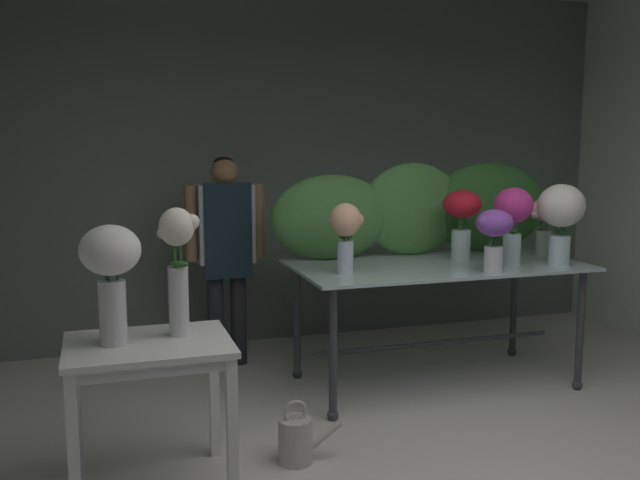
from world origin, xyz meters
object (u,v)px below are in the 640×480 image
object	(u,v)px
florist	(226,239)
vase_peach_stock	(346,230)
vase_violet_tulips	(494,232)
vase_white_roses_tall	(111,269)
display_table_glass	(436,281)
vase_magenta_carnations	(513,215)
vase_cream_lisianthus_tall	(178,262)
watering_can	(296,439)
side_table_white	(149,361)
vase_crimson_dahlias	(462,216)
vase_blush_freesia	(544,220)
vase_ivory_hydrangea	(561,213)

from	to	relation	value
florist	vase_peach_stock	world-z (taller)	florist
florist	vase_violet_tulips	size ratio (longest dim) A/B	3.86
vase_violet_tulips	vase_white_roses_tall	distance (m)	2.38
display_table_glass	vase_magenta_carnations	bearing A→B (deg)	-25.76
vase_peach_stock	vase_white_roses_tall	bearing A→B (deg)	-151.57
florist	vase_white_roses_tall	xyz separation A→B (m)	(-0.84, -1.76, 0.15)
vase_magenta_carnations	vase_cream_lisianthus_tall	size ratio (longest dim) A/B	0.83
vase_magenta_carnations	watering_can	bearing A→B (deg)	-158.47
vase_magenta_carnations	vase_violet_tulips	xyz separation A→B (m)	(-0.25, -0.19, -0.08)
side_table_white	vase_cream_lisianthus_tall	bearing A→B (deg)	21.01
side_table_white	vase_magenta_carnations	size ratio (longest dim) A/B	1.49
vase_crimson_dahlias	vase_cream_lisianthus_tall	xyz separation A→B (m)	(-2.03, -0.92, -0.05)
vase_blush_freesia	vase_white_roses_tall	world-z (taller)	vase_white_roses_tall
florist	vase_ivory_hydrangea	size ratio (longest dim) A/B	2.86
watering_can	vase_peach_stock	bearing A→B (deg)	53.93
display_table_glass	side_table_white	distance (m)	2.19
florist	vase_cream_lisianthus_tall	bearing A→B (deg)	-107.31
vase_white_roses_tall	watering_can	distance (m)	1.32
side_table_white	vase_peach_stock	size ratio (longest dim) A/B	1.74
florist	vase_magenta_carnations	bearing A→B (deg)	-31.30
vase_magenta_carnations	vase_crimson_dahlias	size ratio (longest dim) A/B	1.07
display_table_glass	side_table_white	xyz separation A→B (m)	(-1.98, -0.92, -0.09)
display_table_glass	vase_cream_lisianthus_tall	xyz separation A→B (m)	(-1.82, -0.86, 0.38)
vase_peach_stock	vase_blush_freesia	bearing A→B (deg)	7.20
vase_crimson_dahlias	vase_white_roses_tall	distance (m)	2.54
display_table_glass	vase_ivory_hydrangea	distance (m)	0.93
side_table_white	watering_can	size ratio (longest dim) A/B	2.20
watering_can	vase_ivory_hydrangea	bearing A→B (deg)	15.99
watering_can	vase_crimson_dahlias	bearing A→B (deg)	32.83
vase_violet_tulips	vase_cream_lisianthus_tall	size ratio (longest dim) A/B	0.64
vase_cream_lisianthus_tall	watering_can	world-z (taller)	vase_cream_lisianthus_tall
vase_cream_lisianthus_tall	watering_can	distance (m)	1.14
vase_magenta_carnations	watering_can	distance (m)	2.09
vase_crimson_dahlias	vase_violet_tulips	size ratio (longest dim) A/B	1.21
vase_ivory_hydrangea	vase_crimson_dahlias	bearing A→B (deg)	145.66
display_table_glass	vase_magenta_carnations	world-z (taller)	vase_magenta_carnations
side_table_white	vase_blush_freesia	xyz separation A→B (m)	(2.85, 0.97, 0.46)
florist	vase_ivory_hydrangea	world-z (taller)	florist
vase_white_roses_tall	vase_ivory_hydrangea	bearing A→B (deg)	12.08
display_table_glass	vase_violet_tulips	size ratio (longest dim) A/B	4.85
vase_crimson_dahlias	vase_violet_tulips	xyz separation A→B (m)	(-0.02, -0.46, -0.05)
vase_peach_stock	watering_can	world-z (taller)	vase_peach_stock
display_table_glass	vase_white_roses_tall	world-z (taller)	vase_white_roses_tall
vase_crimson_dahlias	watering_can	size ratio (longest dim) A/B	1.38
vase_white_roses_tall	vase_cream_lisianthus_tall	world-z (taller)	vase_cream_lisianthus_tall
vase_violet_tulips	vase_crimson_dahlias	bearing A→B (deg)	87.35
florist	vase_magenta_carnations	world-z (taller)	florist
vase_crimson_dahlias	vase_white_roses_tall	bearing A→B (deg)	-157.27
vase_peach_stock	vase_cream_lisianthus_tall	bearing A→B (deg)	-147.41
vase_ivory_hydrangea	vase_cream_lisianthus_tall	distance (m)	2.63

